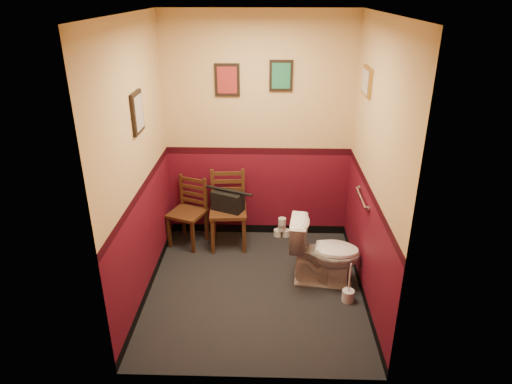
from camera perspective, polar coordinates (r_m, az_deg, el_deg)
floor at (r=4.91m, az=-0.09°, el=-11.93°), size 2.20×2.40×0.00m
ceiling at (r=3.97m, az=-0.12°, el=21.40°), size 2.20×2.40×0.00m
wall_back at (r=5.39m, az=0.30°, el=7.57°), size 2.20×0.00×2.70m
wall_front at (r=3.17m, az=-0.79°, el=-5.02°), size 2.20×0.00×2.70m
wall_left at (r=4.42m, az=-14.51°, el=2.98°), size 0.00×2.40×2.70m
wall_right at (r=4.36m, az=14.52°, el=2.67°), size 0.00×2.40×2.70m
grab_bar at (r=4.73m, az=13.05°, el=-0.71°), size 0.05×0.56×0.06m
framed_print_back_a at (r=5.25m, az=-3.62°, el=13.81°), size 0.28×0.04×0.36m
framed_print_back_b at (r=5.22m, az=3.15°, el=14.32°), size 0.26×0.04×0.34m
framed_print_left at (r=4.36m, az=-14.59°, el=9.59°), size 0.04×0.30×0.38m
framed_print_right at (r=4.73m, az=13.68°, el=13.28°), size 0.04×0.34×0.28m
toilet at (r=4.86m, az=8.55°, el=-7.48°), size 0.79×0.50×0.73m
toilet_brush at (r=4.79m, az=11.43°, el=-12.49°), size 0.12×0.12×0.44m
chair_left at (r=5.57m, az=-8.42°, el=-2.47°), size 0.50×0.50×0.83m
chair_right at (r=5.48m, az=-3.50°, el=-2.21°), size 0.46×0.46×0.92m
handbag at (r=5.38m, az=-3.54°, el=-1.11°), size 0.41×0.32×0.27m
tp_stack at (r=5.78m, az=3.25°, el=-4.59°), size 0.20×0.12×0.27m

